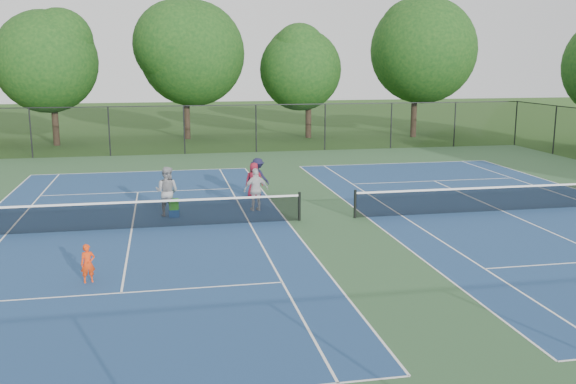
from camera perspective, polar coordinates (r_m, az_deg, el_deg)
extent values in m
plane|color=#234716|center=(23.61, 3.51, -2.45)|extent=(140.00, 140.00, 0.00)
cube|color=#335932|center=(23.61, 3.51, -2.44)|extent=(36.00, 36.00, 0.01)
cube|color=navy|center=(22.91, -13.71, -3.18)|extent=(10.97, 23.77, 0.00)
cube|color=white|center=(34.54, -12.91, 1.79)|extent=(10.97, 0.06, 0.00)
cube|color=white|center=(23.28, -0.10, -2.60)|extent=(0.06, 23.77, 0.00)
cube|color=white|center=(23.49, -23.80, -3.49)|extent=(0.06, 23.77, 0.00)
cube|color=white|center=(23.07, -3.45, -2.76)|extent=(0.06, 23.77, 0.00)
cube|color=white|center=(29.15, -13.20, -0.01)|extent=(8.23, 0.06, 0.00)
cube|color=white|center=(16.80, -14.61, -8.67)|extent=(8.23, 0.06, 0.00)
cube|color=white|center=(22.91, -13.71, -3.17)|extent=(0.06, 12.80, 0.00)
cylinder|color=black|center=(23.25, 1.02, -1.30)|extent=(0.10, 0.10, 1.07)
cube|color=black|center=(22.80, -13.77, -2.07)|extent=(11.90, 0.01, 0.90)
cube|color=white|center=(22.70, -13.83, -0.89)|extent=(11.90, 0.04, 0.07)
cube|color=navy|center=(26.23, 18.49, -1.59)|extent=(10.97, 23.77, 0.00)
cube|color=white|center=(36.82, 9.42, 2.53)|extent=(10.97, 0.06, 0.00)
cube|color=white|center=(24.03, 7.01, -2.24)|extent=(0.06, 23.77, 0.00)
cube|color=white|center=(24.48, 10.07, -2.07)|extent=(0.06, 23.77, 0.00)
cube|color=white|center=(31.82, 12.86, 0.97)|extent=(8.23, 0.06, 0.00)
cube|color=white|center=(26.23, 18.49, -1.59)|extent=(0.06, 12.80, 0.00)
cylinder|color=black|center=(23.77, 5.98, -1.08)|extent=(0.10, 0.10, 1.07)
cube|color=black|center=(26.14, 18.55, -0.61)|extent=(11.90, 0.01, 0.90)
cube|color=white|center=(26.04, 18.62, 0.42)|extent=(11.90, 0.04, 0.07)
cylinder|color=black|center=(41.10, -21.89, 4.87)|extent=(0.08, 0.08, 3.00)
cylinder|color=black|center=(40.50, -15.61, 5.19)|extent=(0.08, 0.08, 3.00)
cylinder|color=black|center=(40.40, -9.21, 5.45)|extent=(0.08, 0.08, 3.00)
cylinder|color=black|center=(40.80, -2.86, 5.65)|extent=(0.08, 0.08, 3.00)
cylinder|color=black|center=(41.68, 3.31, 5.77)|extent=(0.08, 0.08, 3.00)
cylinder|color=black|center=(43.01, 9.15, 5.82)|extent=(0.08, 0.08, 3.00)
cylinder|color=black|center=(44.76, 14.60, 5.82)|extent=(0.08, 0.08, 3.00)
cylinder|color=black|center=(46.88, 19.59, 5.77)|extent=(0.08, 0.08, 3.00)
cylinder|color=black|center=(43.09, 22.62, 5.09)|extent=(0.08, 0.08, 3.00)
cube|color=black|center=(40.80, -2.86, 5.65)|extent=(36.00, 0.01, 3.00)
cube|color=black|center=(40.67, -2.88, 7.75)|extent=(36.00, 0.05, 0.05)
cylinder|color=#2D2116|center=(46.87, -20.00, 6.22)|extent=(0.44, 0.44, 3.78)
sphere|color=#0F3712|center=(46.71, -20.32, 10.81)|extent=(6.80, 6.80, 6.80)
sphere|color=#0F3712|center=(46.71, -20.38, 11.62)|extent=(5.58, 5.58, 5.58)
sphere|color=#0F3712|center=(46.73, -20.44, 12.43)|extent=(4.35, 4.35, 4.35)
cylinder|color=#2D2116|center=(48.33, -8.99, 7.13)|extent=(0.44, 0.44, 4.14)
sphere|color=#0F3712|center=(48.19, -9.15, 12.07)|extent=(7.60, 7.60, 7.60)
sphere|color=#0F3712|center=(48.20, -9.17, 12.81)|extent=(6.23, 6.23, 6.23)
sphere|color=#0F3712|center=(48.22, -9.19, 13.55)|extent=(4.86, 4.86, 4.86)
cylinder|color=#2D2116|center=(48.55, 1.82, 6.86)|extent=(0.44, 0.44, 3.42)
sphere|color=#0F3712|center=(48.39, 1.85, 10.83)|extent=(6.00, 6.00, 6.00)
sphere|color=#0F3712|center=(48.38, 1.85, 11.66)|extent=(4.92, 4.92, 4.92)
sphere|color=#0F3712|center=(48.39, 1.86, 12.49)|extent=(3.84, 3.84, 3.84)
cylinder|color=#2D2116|center=(49.97, 11.14, 7.30)|extent=(0.44, 0.44, 4.32)
sphere|color=#0F3712|center=(49.85, 11.34, 12.24)|extent=(7.80, 7.80, 7.80)
sphere|color=#0F3712|center=(49.87, 11.36, 12.94)|extent=(6.40, 6.40, 6.40)
sphere|color=#0F3712|center=(49.89, 11.39, 13.65)|extent=(4.99, 4.99, 4.99)
imported|color=#F53D10|center=(17.67, -17.37, -6.09)|extent=(0.43, 0.34, 1.04)
imported|color=gray|center=(24.33, -10.71, 0.05)|extent=(1.12, 1.02, 1.88)
imported|color=silver|center=(24.79, -2.85, 0.21)|extent=(1.03, 0.56, 1.67)
imported|color=#181733|center=(27.64, -2.71, 1.36)|extent=(1.20, 1.14, 1.63)
imported|color=maroon|center=(27.17, -3.03, 1.05)|extent=(0.81, 0.60, 1.52)
cube|color=navy|center=(24.31, -10.08, -1.86)|extent=(0.39, 0.35, 0.28)
cube|color=green|center=(24.23, -10.10, -1.08)|extent=(0.36, 0.30, 0.40)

